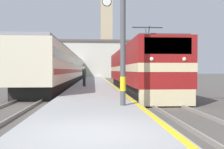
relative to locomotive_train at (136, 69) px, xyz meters
The scene contains 10 objects.
ground_plane 14.58m from the locomotive_train, 104.33° to the left, with size 200.00×200.00×0.00m, color #514C47.
platform 9.84m from the locomotive_train, 111.66° to the left, with size 4.06×140.00×0.37m.
rail_track_near 9.20m from the locomotive_train, 90.00° to the left, with size 2.83×140.00×0.16m.
rail_track_far 11.73m from the locomotive_train, 128.91° to the left, with size 2.83×140.00×0.16m.
locomotive_train is the anchor object (origin of this frame).
passenger_train 17.54m from the locomotive_train, 114.48° to the left, with size 2.92×47.35×3.91m.
catenary_mast 11.76m from the locomotive_train, 101.16° to the right, with size 2.66×0.24×7.61m.
person_on_platform 4.81m from the locomotive_train, 158.58° to the left, with size 0.34×0.34×1.81m.
clock_tower 49.55m from the locomotive_train, 90.19° to the left, with size 3.87×3.87×24.81m.
station_building 42.11m from the locomotive_train, 96.91° to the left, with size 22.06×6.68×8.96m.
Camera 1 is at (0.01, -6.13, 1.83)m, focal length 42.00 mm.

